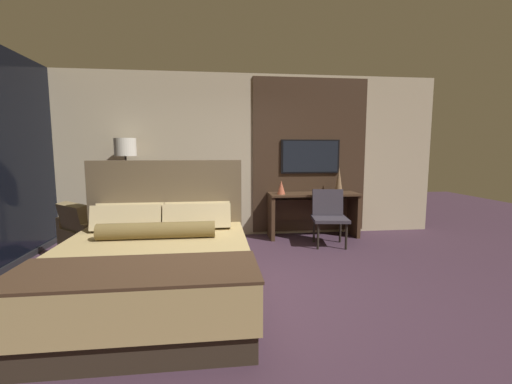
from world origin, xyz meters
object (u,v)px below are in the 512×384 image
at_px(bed, 155,266).
at_px(desk_chair, 329,212).
at_px(vase_tall, 339,180).
at_px(tv, 310,156).
at_px(vase_short, 281,187).
at_px(floor_lamp, 126,156).
at_px(desk, 313,208).
at_px(armchair_by_window, 96,238).

bearing_deg(bed, desk_chair, 37.40).
xyz_separation_m(desk_chair, vase_tall, (0.36, 0.56, 0.47)).
xyz_separation_m(bed, tv, (2.29, 2.56, 1.02)).
bearing_deg(vase_short, floor_lamp, 178.57).
bearing_deg(tv, vase_tall, -19.20).
bearing_deg(desk_chair, desk, 110.49).
bearing_deg(armchair_by_window, desk, -121.80).
bearing_deg(vase_tall, desk_chair, -122.86).
distance_m(desk_chair, floor_lamp, 3.36).
height_order(desk, desk_chair, desk_chair).
distance_m(bed, desk, 3.28).
height_order(bed, desk_chair, bed).
distance_m(desk_chair, vase_short, 0.89).
bearing_deg(bed, vase_short, 52.86).
xyz_separation_m(armchair_by_window, vase_tall, (3.82, 0.85, 0.71)).
bearing_deg(floor_lamp, desk_chair, -8.55).
xyz_separation_m(tv, armchair_by_window, (-3.34, -1.02, -1.11)).
height_order(desk, floor_lamp, floor_lamp).
bearing_deg(desk, floor_lamp, -179.33).
height_order(bed, vase_short, bed).
relative_size(desk_chair, vase_tall, 1.97).
bearing_deg(floor_lamp, bed, -70.90).
relative_size(bed, armchair_by_window, 1.96).
relative_size(desk_chair, vase_short, 3.84).
distance_m(desk, vase_short, 0.70).
height_order(floor_lamp, vase_short, floor_lamp).
distance_m(floor_lamp, vase_short, 2.56).
distance_m(tv, armchair_by_window, 3.67).
bearing_deg(desk_chair, floor_lamp, 179.57).
xyz_separation_m(floor_lamp, vase_tall, (3.56, 0.08, -0.43)).
distance_m(floor_lamp, vase_tall, 3.59).
bearing_deg(tv, vase_short, -152.13).
bearing_deg(vase_short, bed, -127.14).
height_order(armchair_by_window, vase_tall, vase_tall).
xyz_separation_m(vase_tall, vase_short, (-1.05, -0.14, -0.11)).
height_order(desk_chair, floor_lamp, floor_lamp).
relative_size(desk_chair, floor_lamp, 0.52).
bearing_deg(armchair_by_window, vase_tall, -122.83).
bearing_deg(tv, desk, -90.00).
distance_m(bed, vase_tall, 3.71).
bearing_deg(desk, bed, -134.19).
bearing_deg(desk, tv, 90.00).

